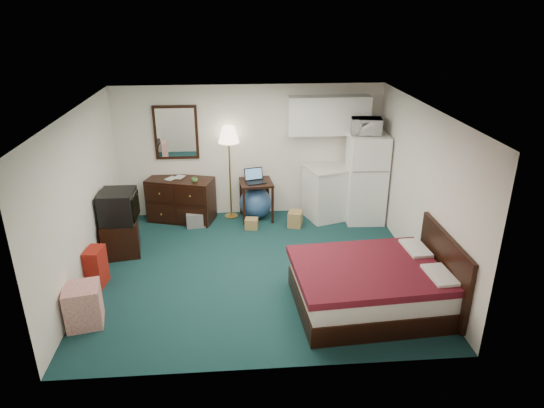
{
  "coord_description": "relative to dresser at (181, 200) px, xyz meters",
  "views": [
    {
      "loc": [
        -0.29,
        -6.61,
        3.86
      ],
      "look_at": [
        0.26,
        0.26,
        0.98
      ],
      "focal_mm": 32.0,
      "sensor_mm": 36.0,
      "label": 1
    }
  ],
  "objects": [
    {
      "name": "microwave",
      "position": [
        3.39,
        -0.27,
        1.44
      ],
      "size": [
        0.57,
        0.37,
        0.36
      ],
      "primitive_type": "imported",
      "rotation": [
        0.0,
        0.0,
        -0.15
      ],
      "color": "white",
      "rests_on": "fridge"
    },
    {
      "name": "cardboard_box_a",
      "position": [
        1.31,
        -0.5,
        -0.31
      ],
      "size": [
        0.26,
        0.23,
        0.2
      ],
      "primitive_type": null,
      "rotation": [
        0.0,
        0.0,
        -0.16
      ],
      "color": "#9F7D47",
      "rests_on": "floor"
    },
    {
      "name": "floor",
      "position": [
        1.32,
        -1.98,
        -0.41
      ],
      "size": [
        5.0,
        4.5,
        0.01
      ],
      "primitive_type": "cube",
      "color": "#153639",
      "rests_on": "ground"
    },
    {
      "name": "desk",
      "position": [
        1.42,
        -0.05,
        -0.04
      ],
      "size": [
        0.65,
        0.65,
        0.75
      ],
      "primitive_type": null,
      "rotation": [
        0.0,
        0.0,
        0.09
      ],
      "color": "black",
      "rests_on": "floor"
    },
    {
      "name": "tv_stand",
      "position": [
        -0.88,
        -1.26,
        -0.12
      ],
      "size": [
        0.68,
        0.72,
        0.58
      ],
      "primitive_type": null,
      "rotation": [
        0.0,
        0.0,
        0.17
      ],
      "color": "black",
      "rests_on": "floor"
    },
    {
      "name": "exercise_ball",
      "position": [
        1.4,
        -0.02,
        -0.11
      ],
      "size": [
        0.78,
        0.78,
        0.62
      ],
      "primitive_type": "sphere",
      "rotation": [
        0.0,
        0.0,
        0.33
      ],
      "color": "#2A4D81",
      "rests_on": "floor"
    },
    {
      "name": "upper_cabinets",
      "position": [
        2.77,
        0.1,
        1.54
      ],
      "size": [
        1.5,
        0.35,
        0.7
      ],
      "primitive_type": null,
      "color": "white",
      "rests_on": "walls"
    },
    {
      "name": "bed",
      "position": [
        2.79,
        -3.12,
        -0.1
      ],
      "size": [
        2.04,
        1.65,
        0.62
      ],
      "primitive_type": null,
      "rotation": [
        0.0,
        0.0,
        0.07
      ],
      "color": "#400813",
      "rests_on": "floor"
    },
    {
      "name": "book_a",
      "position": [
        -0.22,
        0.06,
        0.52
      ],
      "size": [
        0.14,
        0.11,
        0.22
      ],
      "primitive_type": "imported",
      "rotation": [
        0.0,
        0.0,
        -0.62
      ],
      "color": "#9F7D47",
      "rests_on": "dresser"
    },
    {
      "name": "mug",
      "position": [
        0.29,
        -0.19,
        0.47
      ],
      "size": [
        0.12,
        0.09,
        0.11
      ],
      "primitive_type": "imported",
      "rotation": [
        0.0,
        0.0,
        -0.06
      ],
      "color": "#4E8C3F",
      "rests_on": "dresser"
    },
    {
      "name": "laptop",
      "position": [
        1.41,
        -0.11,
        0.46
      ],
      "size": [
        0.42,
        0.37,
        0.25
      ],
      "primitive_type": null,
      "rotation": [
        0.0,
        0.0,
        0.27
      ],
      "color": "black",
      "rests_on": "desk"
    },
    {
      "name": "suitcase",
      "position": [
        -1.03,
        -2.25,
        -0.12
      ],
      "size": [
        0.27,
        0.38,
        0.59
      ],
      "primitive_type": null,
      "rotation": [
        0.0,
        0.0,
        -0.12
      ],
      "color": "maroon",
      "rests_on": "floor"
    },
    {
      "name": "kitchen_counter",
      "position": [
        2.85,
        -0.07,
        0.08
      ],
      "size": [
        1.07,
        0.93,
        0.99
      ],
      "primitive_type": null,
      "rotation": [
        0.0,
        0.0,
        0.31
      ],
      "color": "white",
      "rests_on": "floor"
    },
    {
      "name": "walls",
      "position": [
        1.32,
        -1.98,
        0.84
      ],
      "size": [
        5.01,
        4.51,
        2.5
      ],
      "color": "white",
      "rests_on": "floor"
    },
    {
      "name": "dresser",
      "position": [
        0.0,
        0.0,
        0.0
      ],
      "size": [
        1.32,
        0.87,
        0.83
      ],
      "primitive_type": null,
      "rotation": [
        0.0,
        0.0,
        -0.29
      ],
      "color": "black",
      "rests_on": "floor"
    },
    {
      "name": "file_bin",
      "position": [
        0.3,
        -0.29,
        -0.28
      ],
      "size": [
        0.42,
        0.33,
        0.27
      ],
      "primitive_type": null,
      "rotation": [
        0.0,
        0.0,
        0.09
      ],
      "color": "gray",
      "rests_on": "floor"
    },
    {
      "name": "ceiling",
      "position": [
        1.32,
        -1.98,
        2.09
      ],
      "size": [
        5.0,
        4.5,
        0.01
      ],
      "primitive_type": "cube",
      "color": "white",
      "rests_on": "walls"
    },
    {
      "name": "mirror",
      "position": [
        -0.03,
        0.24,
        1.24
      ],
      "size": [
        0.8,
        0.06,
        1.0
      ],
      "primitive_type": null,
      "color": "white",
      "rests_on": "walls"
    },
    {
      "name": "book_b",
      "position": [
        -0.09,
        0.1,
        0.52
      ],
      "size": [
        0.16,
        0.08,
        0.22
      ],
      "primitive_type": "imported",
      "rotation": [
        0.0,
        0.0,
        -0.4
      ],
      "color": "#9F7D47",
      "rests_on": "dresser"
    },
    {
      "name": "crt_tv",
      "position": [
        -0.85,
        -1.27,
        0.42
      ],
      "size": [
        0.56,
        0.6,
        0.51
      ],
      "primitive_type": null,
      "rotation": [
        0.0,
        0.0,
        -0.01
      ],
      "color": "black",
      "rests_on": "tv_stand"
    },
    {
      "name": "fridge",
      "position": [
        3.45,
        -0.27,
        0.42
      ],
      "size": [
        0.72,
        0.72,
        1.68
      ],
      "primitive_type": null,
      "rotation": [
        0.0,
        0.0,
        -0.05
      ],
      "color": "white",
      "rests_on": "floor"
    },
    {
      "name": "headboard",
      "position": [
        3.78,
        -3.12,
        0.14
      ],
      "size": [
        0.06,
        1.56,
        1.0
      ],
      "primitive_type": null,
      "color": "black",
      "rests_on": "walls"
    },
    {
      "name": "cardboard_box_b",
      "position": [
        2.12,
        -0.45,
        -0.27
      ],
      "size": [
        0.31,
        0.34,
        0.29
      ],
      "primitive_type": null,
      "rotation": [
        0.0,
        0.0,
        -0.28
      ],
      "color": "#9F7D47",
      "rests_on": "floor"
    },
    {
      "name": "retail_box",
      "position": [
        -0.96,
        -3.2,
        -0.14
      ],
      "size": [
        0.52,
        0.52,
        0.55
      ],
      "primitive_type": null,
      "rotation": [
        0.0,
        0.0,
        0.2
      ],
      "color": "silver",
      "rests_on": "floor"
    },
    {
      "name": "floor_lamp",
      "position": [
        0.94,
        0.07,
        0.48
      ],
      "size": [
        0.48,
        0.48,
        1.79
      ],
      "primitive_type": null,
      "rotation": [
        0.0,
        0.0,
        0.28
      ],
      "color": "gold",
      "rests_on": "floor"
    }
  ]
}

